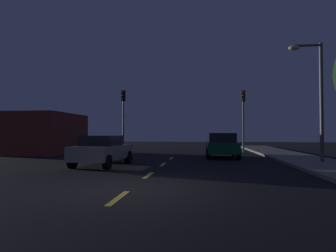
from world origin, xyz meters
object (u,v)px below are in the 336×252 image
traffic_signal_right (243,109)px  car_adjacent_lane (102,150)px  car_stopped_ahead (222,145)px  street_lamp_right (316,90)px  traffic_signal_left (123,109)px

traffic_signal_right → car_adjacent_lane: 13.75m
car_stopped_ahead → car_adjacent_lane: size_ratio=0.98×
car_adjacent_lane → street_lamp_right: (10.30, 1.78, 2.95)m
traffic_signal_right → car_adjacent_lane: size_ratio=1.28×
traffic_signal_right → car_adjacent_lane: bearing=-126.4°
car_stopped_ahead → traffic_signal_left: bearing=145.8°
traffic_signal_left → car_stopped_ahead: 10.06m
street_lamp_right → car_adjacent_lane: bearing=-170.2°
traffic_signal_left → car_stopped_ahead: size_ratio=1.35×
traffic_signal_left → traffic_signal_right: traffic_signal_left is taller
car_stopped_ahead → car_adjacent_lane: (-5.93, -5.41, -0.05)m
traffic_signal_left → street_lamp_right: 15.31m
car_stopped_ahead → street_lamp_right: size_ratio=0.64×
traffic_signal_right → traffic_signal_left: bearing=180.0°
traffic_signal_right → car_adjacent_lane: traffic_signal_right is taller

